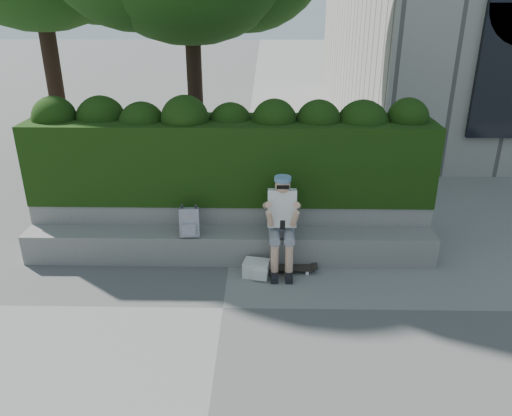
{
  "coord_description": "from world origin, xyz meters",
  "views": [
    {
      "loc": [
        0.52,
        -5.28,
        3.65
      ],
      "look_at": [
        0.4,
        1.0,
        0.95
      ],
      "focal_mm": 35.0,
      "sensor_mm": 36.0,
      "label": 1
    }
  ],
  "objects_px": {
    "person": "(282,219)",
    "skateboard": "(289,268)",
    "backpack_plaid": "(190,222)",
    "backpack_ground": "(256,268)"
  },
  "relations": [
    {
      "from": "person",
      "to": "backpack_ground",
      "type": "bearing_deg",
      "value": -142.69
    },
    {
      "from": "skateboard",
      "to": "backpack_ground",
      "type": "xyz_separation_m",
      "value": [
        -0.47,
        -0.11,
        0.05
      ]
    },
    {
      "from": "person",
      "to": "skateboard",
      "type": "bearing_deg",
      "value": -54.25
    },
    {
      "from": "backpack_plaid",
      "to": "backpack_ground",
      "type": "relative_size",
      "value": 1.16
    },
    {
      "from": "person",
      "to": "backpack_ground",
      "type": "xyz_separation_m",
      "value": [
        -0.35,
        -0.27,
        -0.64
      ]
    },
    {
      "from": "backpack_plaid",
      "to": "backpack_ground",
      "type": "distance_m",
      "value": 1.16
    },
    {
      "from": "skateboard",
      "to": "backpack_plaid",
      "type": "height_order",
      "value": "backpack_plaid"
    },
    {
      "from": "skateboard",
      "to": "backpack_ground",
      "type": "relative_size",
      "value": 2.02
    },
    {
      "from": "backpack_plaid",
      "to": "backpack_ground",
      "type": "bearing_deg",
      "value": -25.0
    },
    {
      "from": "person",
      "to": "backpack_plaid",
      "type": "distance_m",
      "value": 1.32
    }
  ]
}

